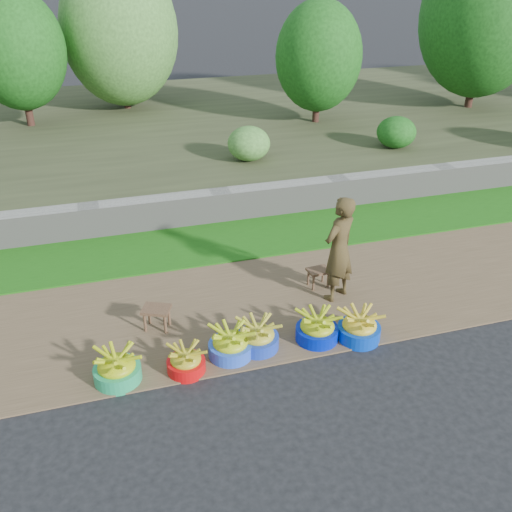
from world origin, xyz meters
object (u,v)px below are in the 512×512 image
object	(u,v)px
basin_d	(257,337)
stool_right	(319,273)
stool_left	(156,312)
vendor_woman	(339,249)
basin_a	(117,368)
basin_b	(186,361)
basin_f	(359,327)
basin_c	(230,344)
basin_e	(317,328)

from	to	relation	value
basin_d	stool_right	xyz separation A→B (m)	(1.23, 1.11, 0.06)
stool_left	vendor_woman	world-z (taller)	vendor_woman
basin_a	basin_b	world-z (taller)	basin_a
basin_b	stool_left	xyz separation A→B (m)	(-0.20, 0.92, 0.11)
stool_left	stool_right	bearing A→B (deg)	8.91
basin_a	basin_b	size ratio (longest dim) A/B	1.20
basin_a	stool_right	bearing A→B (deg)	22.89
basin_b	basin_f	distance (m)	2.15
basin_f	vendor_woman	bearing A→B (deg)	83.45
basin_d	vendor_woman	world-z (taller)	vendor_woman
basin_c	basin_f	distance (m)	1.60
basin_b	basin_f	bearing A→B (deg)	0.07
basin_c	vendor_woman	xyz separation A→B (m)	(1.71, 0.83, 0.59)
basin_f	stool_right	bearing A→B (deg)	90.74
basin_b	basin_e	xyz separation A→B (m)	(1.65, 0.13, 0.03)
basin_c	basin_a	bearing A→B (deg)	-177.30
basin_d	basin_c	bearing A→B (deg)	-171.24
stool_right	basin_b	bearing A→B (deg)	-148.95
basin_c	basin_f	xyz separation A→B (m)	(1.60, -0.12, 0.00)
basin_c	vendor_woman	bearing A→B (deg)	25.90
basin_f	basin_d	bearing A→B (deg)	171.96
basin_e	basin_f	xyz separation A→B (m)	(0.50, -0.12, 0.00)
basin_e	basin_f	size ratio (longest dim) A/B	0.99
stool_right	basin_f	bearing A→B (deg)	-89.26
vendor_woman	basin_a	bearing A→B (deg)	-13.46
vendor_woman	stool_left	bearing A→B (deg)	-29.08
basin_a	basin_c	bearing A→B (deg)	2.70
basin_d	stool_right	size ratio (longest dim) A/B	1.59
basin_c	vendor_woman	size ratio (longest dim) A/B	0.35
basin_d	stool_left	xyz separation A→B (m)	(-1.10, 0.74, 0.09)
basin_f	stool_left	world-z (taller)	basin_f
basin_a	basin_e	size ratio (longest dim) A/B	1.00
basin_b	basin_f	xyz separation A→B (m)	(2.15, 0.00, 0.03)
basin_a	vendor_woman	bearing A→B (deg)	16.45
basin_d	stool_left	bearing A→B (deg)	146.01
vendor_woman	basin_e	bearing A→B (deg)	23.60
basin_d	basin_e	world-z (taller)	basin_e
basin_c	basin_e	bearing A→B (deg)	0.05
basin_b	stool_left	distance (m)	0.95
stool_left	stool_right	size ratio (longest dim) A/B	1.29
basin_d	basin_f	xyz separation A→B (m)	(1.25, -0.18, 0.00)
basin_f	stool_left	bearing A→B (deg)	158.68
basin_e	stool_left	world-z (taller)	basin_e
basin_a	basin_d	world-z (taller)	basin_a
basin_c	basin_d	world-z (taller)	basin_c
basin_f	stool_right	distance (m)	1.28
basin_b	basin_c	distance (m)	0.57
vendor_woman	stool_right	bearing A→B (deg)	-99.01
vendor_woman	basin_b	bearing A→B (deg)	-7.01
basin_e	vendor_woman	world-z (taller)	vendor_woman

